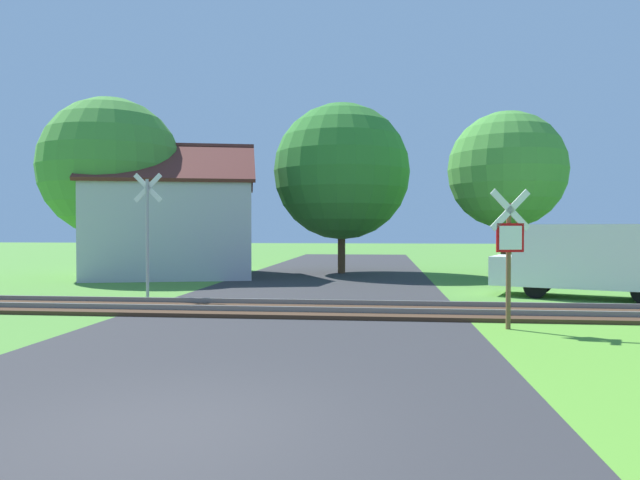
# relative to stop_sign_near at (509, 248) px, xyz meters

# --- Properties ---
(ground_plane) EXTENTS (160.00, 160.00, 0.00)m
(ground_plane) POSITION_rel_stop_sign_near_xyz_m (-4.79, -6.61, -1.70)
(ground_plane) COLOR #4C8433
(road_asphalt) EXTENTS (8.29, 80.00, 0.01)m
(road_asphalt) POSITION_rel_stop_sign_near_xyz_m (-4.79, -4.61, -1.70)
(road_asphalt) COLOR #2D2D30
(road_asphalt) RESTS_ON ground
(rail_track) EXTENTS (60.00, 2.60, 0.22)m
(rail_track) POSITION_rel_stop_sign_near_xyz_m (-4.79, 2.11, -1.65)
(rail_track) COLOR #422D1E
(rail_track) RESTS_ON ground
(stop_sign_near) EXTENTS (0.86, 0.25, 2.92)m
(stop_sign_near) POSITION_rel_stop_sign_near_xyz_m (0.00, 0.00, 0.00)
(stop_sign_near) COLOR brown
(stop_sign_near) RESTS_ON ground
(crossing_sign_far) EXTENTS (0.88, 0.13, 3.76)m
(crossing_sign_far) POSITION_rel_stop_sign_near_xyz_m (-9.55, 4.07, 0.46)
(crossing_sign_far) COLOR #9E9EA5
(crossing_sign_far) RESTS_ON ground
(house) EXTENTS (8.43, 7.92, 5.95)m
(house) POSITION_rel_stop_sign_near_xyz_m (-11.88, 12.50, 0.50)
(house) COLOR #B7B7BC
(house) RESTS_ON ground
(tree_right) EXTENTS (4.96, 4.96, 7.09)m
(tree_right) POSITION_rel_stop_sign_near_xyz_m (2.65, 12.79, 2.89)
(tree_right) COLOR #513823
(tree_right) RESTS_ON ground
(tree_center) EXTENTS (6.46, 6.46, 8.07)m
(tree_center) POSITION_rel_stop_sign_near_xyz_m (-4.54, 14.96, 3.13)
(tree_center) COLOR #513823
(tree_center) RESTS_ON ground
(tree_left) EXTENTS (6.12, 6.12, 7.87)m
(tree_left) POSITION_rel_stop_sign_near_xyz_m (-14.52, 11.82, 3.10)
(tree_left) COLOR #513823
(tree_left) RESTS_ON ground
(mail_truck) EXTENTS (5.24, 3.51, 2.24)m
(mail_truck) POSITION_rel_stop_sign_near_xyz_m (3.45, 5.89, -0.46)
(mail_truck) COLOR white
(mail_truck) RESTS_ON ground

